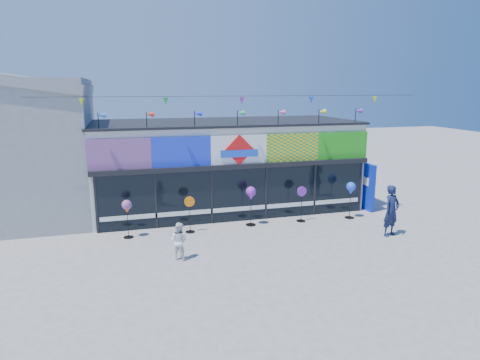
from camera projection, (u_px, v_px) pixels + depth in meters
name	position (u px, v px, depth m)	size (l,w,h in m)	color
ground	(265.00, 249.00, 15.22)	(80.00, 80.00, 0.00)	slate
kite_shop	(225.00, 164.00, 20.37)	(16.00, 5.70, 5.31)	silver
blue_sign	(367.00, 187.00, 19.94)	(0.21, 1.10, 2.19)	#0C28BA
spinner_0	(127.00, 208.00, 16.13)	(0.38, 0.38, 1.49)	black
spinner_1	(190.00, 213.00, 16.84)	(0.41, 0.37, 1.46)	black
spinner_2	(251.00, 194.00, 17.59)	(0.42, 0.42, 1.66)	black
spinner_3	(301.00, 203.00, 18.21)	(0.43, 0.39, 1.54)	black
spinner_4	(351.00, 189.00, 18.58)	(0.41, 0.41, 1.62)	black
adult_man	(391.00, 211.00, 16.41)	(0.73, 0.48, 1.99)	#131B3B
child	(179.00, 241.00, 14.23)	(0.62, 0.36, 1.27)	white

